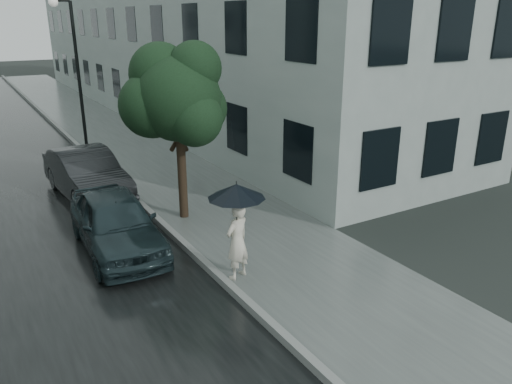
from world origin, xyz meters
TOP-DOWN VIEW (x-y plane):
  - ground at (0.00, 0.00)m, footprint 120.00×120.00m
  - sidewalk at (0.25, 12.00)m, footprint 3.50×60.00m
  - kerb_near at (-1.57, 12.00)m, footprint 0.15×60.00m
  - building_near at (5.47, 19.50)m, footprint 7.02×36.00m
  - pedestrian at (-1.20, 0.64)m, footprint 0.66×0.55m
  - umbrella at (-1.22, 0.60)m, footprint 1.42×1.42m
  - street_tree at (-0.83, 4.25)m, footprint 2.71×2.46m
  - lamp_post at (-1.60, 11.98)m, footprint 0.85×0.34m
  - car_near at (-2.87, 3.09)m, footprint 1.70×3.90m
  - car_far at (-2.58, 7.00)m, footprint 1.75×4.21m

SIDE VIEW (x-z plane):
  - ground at x=0.00m, z-range 0.00..0.00m
  - sidewalk at x=0.25m, z-range 0.00..0.01m
  - kerb_near at x=-1.57m, z-range 0.00..0.15m
  - car_near at x=-2.87m, z-range 0.01..1.31m
  - car_far at x=-2.58m, z-range 0.01..1.36m
  - pedestrian at x=-1.20m, z-range 0.01..1.56m
  - umbrella at x=-1.22m, z-range 1.29..2.38m
  - street_tree at x=-0.83m, z-range 0.88..5.28m
  - lamp_post at x=-1.60m, z-range 0.39..5.94m
  - building_near at x=5.47m, z-range 0.00..9.00m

